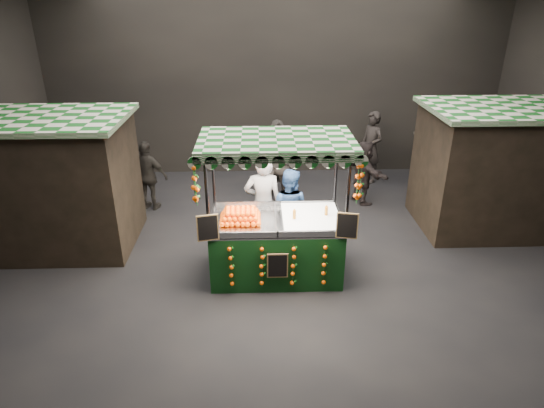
{
  "coord_description": "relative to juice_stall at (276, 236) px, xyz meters",
  "views": [
    {
      "loc": [
        -0.5,
        -7.46,
        4.68
      ],
      "look_at": [
        -0.25,
        0.14,
        1.19
      ],
      "focal_mm": 30.84,
      "sensor_mm": 36.0,
      "label": 1
    }
  ],
  "objects": [
    {
      "name": "market_hall",
      "position": [
        0.19,
        0.32,
        2.59
      ],
      "size": [
        12.1,
        10.1,
        5.05
      ],
      "color": "black",
      "rests_on": "ground"
    },
    {
      "name": "juice_stall",
      "position": [
        0.0,
        0.0,
        0.0
      ],
      "size": [
        2.61,
        1.54,
        2.53
      ],
      "color": "black",
      "rests_on": "ground"
    },
    {
      "name": "shopper_2",
      "position": [
        -2.81,
        2.89,
        0.02
      ],
      "size": [
        1.03,
        0.65,
        1.63
      ],
      "rotation": [
        0.0,
        0.0,
        2.85
      ],
      "color": "#282521",
      "rests_on": "ground"
    },
    {
      "name": "vendor_grey",
      "position": [
        -0.22,
        0.91,
        0.2
      ],
      "size": [
        0.72,
        0.47,
        1.97
      ],
      "rotation": [
        0.0,
        0.0,
        3.14
      ],
      "color": "slate",
      "rests_on": "ground"
    },
    {
      "name": "shopper_0",
      "position": [
        0.17,
        3.61,
        0.16
      ],
      "size": [
        0.78,
        0.61,
        1.89
      ],
      "rotation": [
        0.0,
        0.0,
        -0.25
      ],
      "color": "black",
      "rests_on": "ground"
    },
    {
      "name": "neighbour_stall_left",
      "position": [
        -4.21,
        1.32,
        0.52
      ],
      "size": [
        3.0,
        2.2,
        2.6
      ],
      "color": "black",
      "rests_on": "ground"
    },
    {
      "name": "shopper_1",
      "position": [
        0.21,
        2.95,
        0.16
      ],
      "size": [
        1.12,
        1.0,
        1.9
      ],
      "rotation": [
        0.0,
        0.0,
        -0.35
      ],
      "color": "#2C2724",
      "rests_on": "ground"
    },
    {
      "name": "shopper_3",
      "position": [
        3.98,
        4.35,
        -0.03
      ],
      "size": [
        1.03,
        1.13,
        1.52
      ],
      "rotation": [
        0.0,
        0.0,
        0.95
      ],
      "color": "black",
      "rests_on": "ground"
    },
    {
      "name": "shopper_4",
      "position": [
        -4.31,
        4.29,
        -0.03
      ],
      "size": [
        0.87,
        0.86,
        1.51
      ],
      "rotation": [
        0.0,
        0.0,
        3.91
      ],
      "color": "#292321",
      "rests_on": "ground"
    },
    {
      "name": "neighbour_stall_right",
      "position": [
        4.59,
        1.82,
        0.52
      ],
      "size": [
        3.0,
        2.2,
        2.6
      ],
      "color": "black",
      "rests_on": "ground"
    },
    {
      "name": "ground",
      "position": [
        0.19,
        0.32,
        -0.79
      ],
      "size": [
        12.0,
        12.0,
        0.0
      ],
      "primitive_type": "plane",
      "color": "black",
      "rests_on": "ground"
    },
    {
      "name": "shopper_5",
      "position": [
        2.18,
        3.1,
        -0.02
      ],
      "size": [
        0.98,
        1.48,
        1.53
      ],
      "rotation": [
        0.0,
        0.0,
        1.98
      ],
      "color": "black",
      "rests_on": "ground"
    },
    {
      "name": "vendor_blue",
      "position": [
        0.28,
        1.01,
        0.03
      ],
      "size": [
        0.98,
        0.88,
        1.64
      ],
      "rotation": [
        0.0,
        0.0,
        2.75
      ],
      "color": "navy",
      "rests_on": "ground"
    },
    {
      "name": "shopper_6",
      "position": [
        2.66,
        4.47,
        0.15
      ],
      "size": [
        0.74,
        0.82,
        1.88
      ],
      "rotation": [
        0.0,
        0.0,
        -1.03
      ],
      "color": "black",
      "rests_on": "ground"
    }
  ]
}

